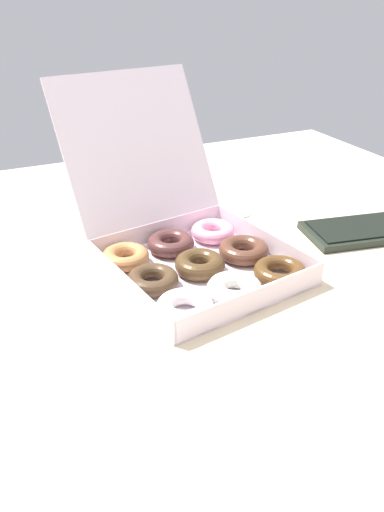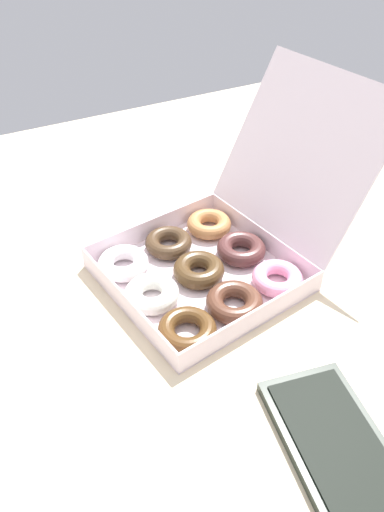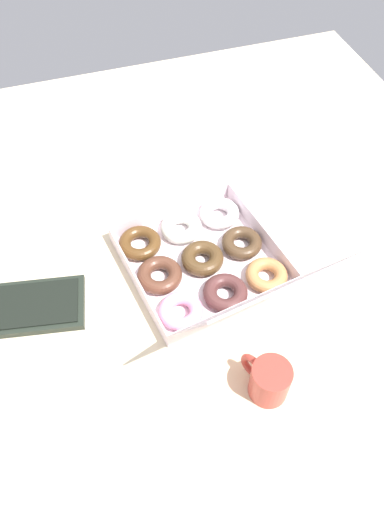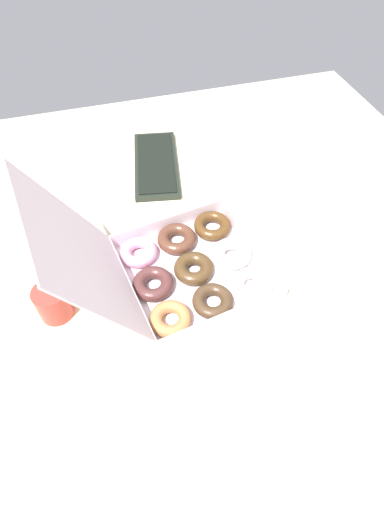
# 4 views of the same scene
# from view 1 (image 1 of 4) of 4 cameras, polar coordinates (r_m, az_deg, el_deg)

# --- Properties ---
(ground_plane) EXTENTS (1.80, 1.80, 0.02)m
(ground_plane) POSITION_cam_1_polar(r_m,az_deg,el_deg) (1.05, 3.28, -2.98)
(ground_plane) COLOR beige
(donut_box) EXTENTS (0.43, 0.57, 0.37)m
(donut_box) POSITION_cam_1_polar(r_m,az_deg,el_deg) (1.06, 0.27, 0.54)
(donut_box) COLOR white
(donut_box) RESTS_ON ground_plane
(keyboard) EXTENTS (0.37, 0.21, 0.02)m
(keyboard) POSITION_cam_1_polar(r_m,az_deg,el_deg) (1.31, 20.24, 2.95)
(keyboard) COLOR black
(keyboard) RESTS_ON ground_plane
(coffee_mug) EXTENTS (0.08, 0.11, 0.09)m
(coffee_mug) POSITION_cam_1_polar(r_m,az_deg,el_deg) (1.34, -6.61, 6.81)
(coffee_mug) COLOR #A6392F
(coffee_mug) RESTS_ON ground_plane
(paper_napkin) EXTENTS (0.12, 0.10, 0.00)m
(paper_napkin) POSITION_cam_1_polar(r_m,az_deg,el_deg) (0.79, -2.22, -14.55)
(paper_napkin) COLOR white
(paper_napkin) RESTS_ON ground_plane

